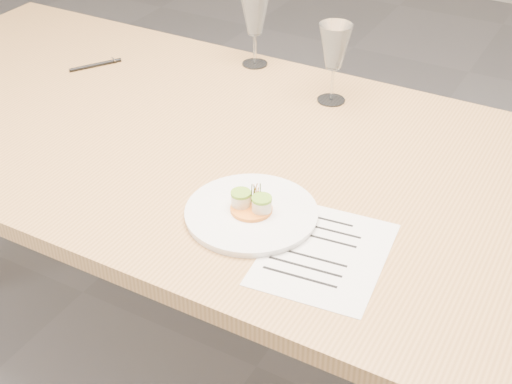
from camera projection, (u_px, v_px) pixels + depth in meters
The scene contains 7 objects.
ground at pixel (256, 367), 2.12m from camera, with size 7.00×7.00×0.00m, color slate.
dining_table at pixel (256, 176), 1.73m from camera, with size 2.40×1.00×0.75m.
dinner_plate at pixel (251, 212), 1.48m from camera, with size 0.28×0.28×0.07m.
recipe_sheet at pixel (324, 253), 1.39m from camera, with size 0.26×0.32×0.00m.
ballpoint_pen at pixel (96, 65), 2.09m from camera, with size 0.09×0.14×0.01m.
wine_glass_0 at pixel (255, 16), 2.02m from camera, with size 0.09×0.09×0.21m.
wine_glass_1 at pixel (335, 48), 1.83m from camera, with size 0.09×0.09×0.21m.
Camera 1 is at (0.70, -1.26, 1.64)m, focal length 50.00 mm.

